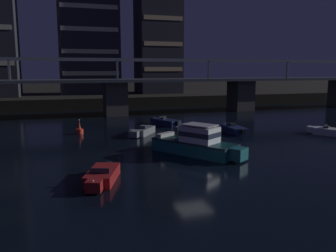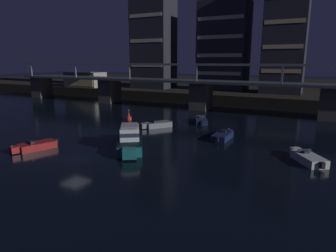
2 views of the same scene
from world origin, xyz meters
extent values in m
plane|color=black|center=(0.00, 0.00, 0.00)|extent=(400.00, 400.00, 0.00)
cube|color=black|center=(0.00, 84.05, 1.10)|extent=(240.00, 80.00, 2.20)
cube|color=#4C4944|center=(-47.29, 36.05, 2.77)|extent=(3.60, 4.40, 5.55)
cube|color=#4C4944|center=(-23.65, 36.05, 2.77)|extent=(3.60, 4.40, 5.55)
cube|color=#4C4944|center=(0.00, 36.05, 2.77)|extent=(3.60, 4.40, 5.55)
cube|color=#4C4944|center=(23.65, 36.05, 2.77)|extent=(3.60, 4.40, 5.55)
cube|color=#3D424C|center=(0.00, 36.05, 5.78)|extent=(100.58, 6.40, 0.45)
cube|color=slate|center=(0.00, 33.15, 9.20)|extent=(100.58, 0.36, 0.36)
cube|color=slate|center=(0.00, 38.95, 9.20)|extent=(100.58, 0.36, 0.36)
cube|color=slate|center=(-47.29, 33.15, 7.60)|extent=(0.30, 0.30, 3.20)
cube|color=slate|center=(-31.53, 33.15, 7.60)|extent=(0.30, 0.30, 3.20)
cube|color=slate|center=(-15.76, 33.15, 7.60)|extent=(0.30, 0.30, 3.20)
cube|color=slate|center=(0.00, 33.15, 7.60)|extent=(0.30, 0.30, 3.20)
cube|color=slate|center=(15.76, 33.15, 7.60)|extent=(0.30, 0.30, 3.20)
cube|color=#282833|center=(-21.88, 54.59, 18.65)|extent=(10.99, 8.60, 32.90)
cube|color=beige|center=(-21.88, 50.24, 8.78)|extent=(10.11, 0.10, 0.90)
cube|color=beige|center=(-21.88, 50.24, 15.36)|extent=(10.11, 0.10, 0.90)
cube|color=beige|center=(-21.88, 50.24, 21.94)|extent=(10.11, 0.10, 0.90)
cube|color=#282833|center=(-2.16, 57.80, 13.63)|extent=(12.84, 8.04, 22.86)
cube|color=beige|center=(-2.16, 53.73, 6.77)|extent=(11.81, 0.10, 0.90)
cube|color=beige|center=(-2.16, 53.73, 11.34)|extent=(11.81, 0.10, 0.90)
cube|color=beige|center=(-2.16, 53.73, 15.91)|extent=(11.81, 0.10, 0.90)
cube|color=beige|center=(-2.16, 53.73, 20.49)|extent=(11.81, 0.10, 0.90)
cube|color=#282833|center=(-2.16, 57.80, 25.36)|extent=(8.99, 5.63, 0.60)
cube|color=#282833|center=(13.29, 56.50, 15.81)|extent=(9.45, 8.99, 27.23)
cube|color=beige|center=(13.29, 51.95, 7.65)|extent=(8.70, 0.10, 0.90)
cube|color=beige|center=(13.29, 51.95, 13.09)|extent=(8.70, 0.10, 0.90)
cube|color=beige|center=(13.29, 51.95, 18.54)|extent=(8.70, 0.10, 0.90)
cube|color=#B2AD9E|center=(-42.37, 48.05, 4.40)|extent=(12.00, 6.00, 4.40)
cube|color=#EAD88C|center=(-42.37, 45.00, 3.96)|extent=(11.20, 0.10, 2.64)
cube|color=#4C4C51|center=(-42.37, 44.45, 6.75)|extent=(12.40, 1.60, 0.30)
cube|color=#196066|center=(2.53, 6.39, 0.60)|extent=(6.58, 8.11, 1.20)
cube|color=#196066|center=(5.04, 2.60, 0.68)|extent=(1.80, 1.71, 1.04)
cube|color=black|center=(2.53, 6.39, 1.15)|extent=(6.69, 8.22, 0.10)
cube|color=white|center=(2.86, 5.89, 1.90)|extent=(3.52, 3.83, 1.40)
cube|color=#283342|center=(2.86, 5.89, 1.95)|extent=(3.57, 3.88, 0.44)
cube|color=silver|center=(2.86, 5.89, 2.75)|extent=(3.17, 3.44, 0.08)
cube|color=#B7B2A8|center=(0.65, 9.23, 1.38)|extent=(2.07, 1.65, 0.36)
cube|color=#19234C|center=(5.03, 22.95, 0.40)|extent=(3.35, 4.30, 0.80)
cube|color=#19234C|center=(3.97, 25.11, 0.45)|extent=(1.29, 1.25, 0.70)
cube|color=#283342|center=(4.66, 23.72, 0.98)|extent=(1.25, 0.69, 0.36)
cube|color=#262628|center=(4.77, 23.49, 0.92)|extent=(0.68, 0.61, 0.24)
cube|color=black|center=(5.99, 21.02, 0.50)|extent=(0.48, 0.48, 0.60)
sphere|color=red|center=(3.86, 25.33, 0.88)|extent=(0.12, 0.12, 0.12)
cube|color=gray|center=(0.26, 17.27, 0.40)|extent=(3.73, 4.23, 0.80)
cube|color=gray|center=(-1.13, 15.31, 0.45)|extent=(1.33, 1.31, 0.70)
cube|color=#283342|center=(-0.23, 16.58, 0.98)|extent=(1.16, 0.86, 0.36)
cube|color=#262628|center=(-0.09, 16.78, 0.92)|extent=(0.69, 0.65, 0.24)
cube|color=black|center=(1.51, 19.02, 0.50)|extent=(0.50, 0.50, 0.60)
sphere|color=beige|center=(-1.28, 15.11, 0.88)|extent=(0.12, 0.12, 0.12)
cube|color=silver|center=(21.39, 9.97, 0.40)|extent=(3.65, 4.26, 0.80)
cube|color=silver|center=(20.07, 11.98, 0.45)|extent=(1.32, 1.30, 0.70)
cube|color=#283342|center=(20.92, 10.68, 0.98)|extent=(1.18, 0.83, 0.36)
cube|color=#262628|center=(21.06, 10.47, 0.92)|extent=(0.69, 0.64, 0.24)
cube|color=black|center=(22.57, 8.17, 0.50)|extent=(0.50, 0.50, 0.60)
sphere|color=beige|center=(19.93, 12.19, 0.88)|extent=(0.12, 0.12, 0.12)
cube|color=maroon|center=(-6.47, 0.86, 0.40)|extent=(3.00, 4.29, 0.80)
cube|color=maroon|center=(-7.28, -1.41, 0.45)|extent=(1.23, 1.18, 0.70)
cube|color=#283342|center=(-6.76, 0.06, 0.98)|extent=(1.31, 0.55, 0.36)
cube|color=#262628|center=(-6.67, 0.29, 0.92)|extent=(0.66, 0.56, 0.24)
cube|color=black|center=(-5.75, 2.89, 0.50)|extent=(0.46, 0.46, 0.60)
sphere|color=beige|center=(-7.36, -1.64, 0.88)|extent=(0.12, 0.12, 0.12)
cube|color=#19234C|center=(11.12, 14.77, 0.40)|extent=(1.88, 3.95, 0.80)
cube|color=#19234C|center=(11.17, 17.17, 0.45)|extent=(1.01, 0.92, 0.70)
cube|color=#283342|center=(11.13, 15.62, 0.98)|extent=(1.35, 0.13, 0.36)
cube|color=#262628|center=(11.13, 15.37, 0.92)|extent=(0.57, 0.41, 0.24)
cube|color=black|center=(11.07, 12.61, 0.50)|extent=(0.37, 0.37, 0.60)
sphere|color=beige|center=(11.17, 17.42, 0.88)|extent=(0.12, 0.12, 0.12)
cylinder|color=red|center=(-6.91, 19.78, 0.30)|extent=(0.90, 0.90, 0.60)
cone|color=red|center=(-6.91, 19.78, 1.10)|extent=(0.36, 0.36, 1.00)
sphere|color=#F2EAB2|center=(-6.91, 19.78, 1.68)|extent=(0.16, 0.16, 0.16)
camera|label=1|loc=(-9.16, -22.97, 7.72)|focal=37.59mm
camera|label=2|loc=(21.58, -21.02, 9.87)|focal=31.36mm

